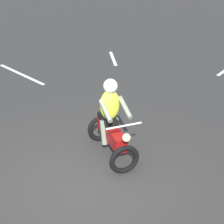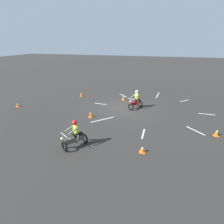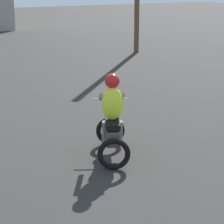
# 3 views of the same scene
# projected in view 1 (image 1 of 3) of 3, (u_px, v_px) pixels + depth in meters

# --- Properties ---
(ground_plane) EXTENTS (120.00, 120.00, 0.00)m
(ground_plane) POSITION_uv_depth(u_px,v_px,m) (87.00, 183.00, 8.09)
(ground_plane) COLOR #2D2B28
(motorcycle_rider_foreground) EXTENTS (1.21, 1.51, 1.66)m
(motorcycle_rider_foreground) POSITION_uv_depth(u_px,v_px,m) (111.00, 124.00, 8.63)
(motorcycle_rider_foreground) COLOR black
(motorcycle_rider_foreground) RESTS_ON ground
(lane_stripe_sw) EXTENTS (0.96, 1.01, 0.01)m
(lane_stripe_sw) POSITION_uv_depth(u_px,v_px,m) (113.00, 58.00, 14.04)
(lane_stripe_sw) COLOR silver
(lane_stripe_sw) RESTS_ON ground
(lane_stripe_s) EXTENTS (0.31, 2.17, 0.01)m
(lane_stripe_s) POSITION_uv_depth(u_px,v_px,m) (21.00, 74.00, 12.85)
(lane_stripe_s) COLOR silver
(lane_stripe_s) RESTS_ON ground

